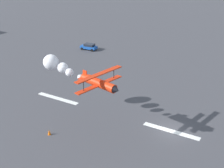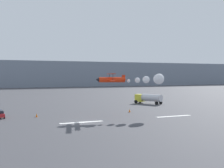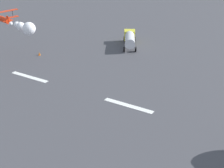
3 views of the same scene
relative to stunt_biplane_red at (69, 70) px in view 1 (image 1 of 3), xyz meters
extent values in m
plane|color=#424247|center=(-13.90, -4.01, -7.65)|extent=(440.00, 440.00, 0.00)
cube|color=white|center=(-13.90, -4.01, -7.65)|extent=(8.00, 0.90, 0.01)
cube|color=white|center=(5.86, -4.01, -7.65)|extent=(8.00, 0.90, 0.01)
cylinder|color=red|center=(-5.76, 1.51, -0.08)|extent=(5.58, 2.33, 1.09)
cube|color=red|center=(-5.95, 1.56, -0.23)|extent=(2.45, 7.46, 0.12)
cube|color=red|center=(-5.95, 1.56, 1.16)|extent=(2.45, 7.46, 0.12)
cylinder|color=black|center=(-6.56, -0.99, 0.46)|extent=(0.08, 0.08, 1.39)
cylinder|color=black|center=(-5.35, 4.11, 0.46)|extent=(0.08, 0.08, 1.39)
cube|color=red|center=(-3.36, 0.94, 0.37)|extent=(0.70, 0.26, 1.10)
cube|color=red|center=(-3.36, 0.94, -0.03)|extent=(1.05, 2.08, 0.08)
cone|color=black|center=(-8.76, 2.22, -0.08)|extent=(0.90, 1.06, 0.93)
sphere|color=white|center=(-2.33, 0.64, -0.35)|extent=(0.70, 0.70, 0.70)
sphere|color=white|center=(-0.38, 0.31, -0.20)|extent=(1.13, 1.13, 1.13)
sphere|color=white|center=(1.30, -0.40, -0.09)|extent=(1.52, 1.52, 1.52)
sphere|color=white|center=(4.01, -1.06, 0.05)|extent=(2.29, 2.29, 2.29)
cube|color=#194CA5|center=(16.09, -28.56, -7.01)|extent=(4.16, 2.06, 0.65)
cube|color=#1E232D|center=(15.89, -28.57, -6.41)|extent=(2.53, 1.81, 0.55)
cylinder|color=black|center=(17.45, -27.56, -7.33)|extent=(0.65, 0.26, 0.64)
cylinder|color=black|center=(14.62, -27.75, -7.33)|extent=(0.65, 0.26, 0.64)
cylinder|color=black|center=(17.57, -29.36, -7.33)|extent=(0.65, 0.26, 0.64)
cylinder|color=black|center=(14.74, -29.55, -7.33)|extent=(0.65, 0.26, 0.64)
cone|color=orange|center=(-0.01, 4.97, -7.28)|extent=(0.44, 0.44, 0.75)
camera|label=1|loc=(-24.33, 30.47, 15.30)|focal=48.51mm
camera|label=2|loc=(-27.19, -52.04, 0.96)|focal=44.13mm
camera|label=3|loc=(45.94, -42.18, 16.57)|focal=53.67mm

